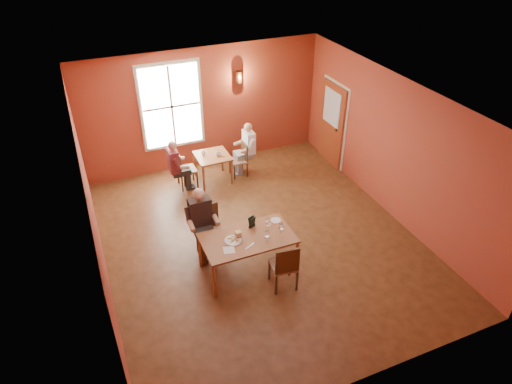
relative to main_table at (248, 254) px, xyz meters
name	(u,v)px	position (x,y,z in m)	size (l,w,h in m)	color
ground	(260,240)	(0.55, 0.72, -0.39)	(6.00, 7.00, 0.01)	brown
wall_back	(204,108)	(0.55, 4.22, 1.11)	(6.00, 0.04, 3.00)	brown
wall_front	(369,310)	(0.55, -2.78, 1.11)	(6.00, 0.04, 3.00)	brown
wall_left	(93,214)	(-2.45, 0.72, 1.11)	(0.04, 7.00, 3.00)	brown
wall_right	(393,148)	(3.55, 0.72, 1.11)	(0.04, 7.00, 3.00)	brown
ceiling	(261,101)	(0.55, 0.72, 2.61)	(6.00, 7.00, 0.04)	white
window	(171,106)	(-0.25, 4.17, 1.31)	(1.36, 0.10, 1.96)	white
door	(331,125)	(3.49, 3.02, 0.66)	(0.12, 1.04, 2.10)	maroon
wall_sconce	(239,77)	(1.45, 4.12, 1.81)	(0.16, 0.16, 0.28)	brown
main_table	(248,254)	(0.00, 0.00, 0.00)	(1.65, 0.93, 0.77)	brown
chair_diner_main	(210,234)	(-0.50, 0.65, 0.15)	(0.47, 0.47, 1.07)	#4F2913
diner_main	(211,228)	(-0.50, 0.62, 0.29)	(0.54, 0.54, 1.36)	black
chair_empty	(283,264)	(0.43, -0.60, 0.10)	(0.43, 0.43, 0.97)	brown
plate_food	(233,240)	(-0.28, 0.01, 0.41)	(0.30, 0.30, 0.04)	silver
sandwich	(238,235)	(-0.16, 0.05, 0.45)	(0.10, 0.09, 0.12)	tan
goblet_a	(268,224)	(0.44, 0.09, 0.50)	(0.09, 0.09, 0.22)	white
goblet_b	(281,228)	(0.61, -0.11, 0.49)	(0.09, 0.09, 0.21)	white
goblet_c	(267,235)	(0.29, -0.20, 0.49)	(0.08, 0.08, 0.20)	white
menu_stand	(252,222)	(0.19, 0.25, 0.50)	(0.13, 0.07, 0.22)	black
knife	(250,246)	(-0.06, -0.24, 0.39)	(0.22, 0.02, 0.00)	silver
napkin	(229,250)	(-0.43, -0.20, 0.39)	(0.20, 0.20, 0.01)	white
side_plate	(276,220)	(0.67, 0.25, 0.39)	(0.19, 0.19, 0.01)	white
second_table	(213,168)	(0.42, 3.28, -0.04)	(0.78, 0.78, 0.69)	#5C3615
chair_diner_white	(238,160)	(1.07, 3.28, 0.03)	(0.37, 0.37, 0.84)	#4B2E17
diner_white	(239,152)	(1.10, 3.28, 0.25)	(0.51, 0.51, 1.27)	silver
chair_diner_maroon	(187,169)	(-0.23, 3.28, 0.08)	(0.41, 0.41, 0.93)	#422310
diner_maroon	(185,163)	(-0.26, 3.28, 0.24)	(0.50, 0.50, 1.25)	maroon
cup_a	(218,154)	(0.54, 3.22, 0.35)	(0.11, 0.11, 0.09)	white
cup_b	(203,153)	(0.23, 3.38, 0.35)	(0.10, 0.10, 0.09)	white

